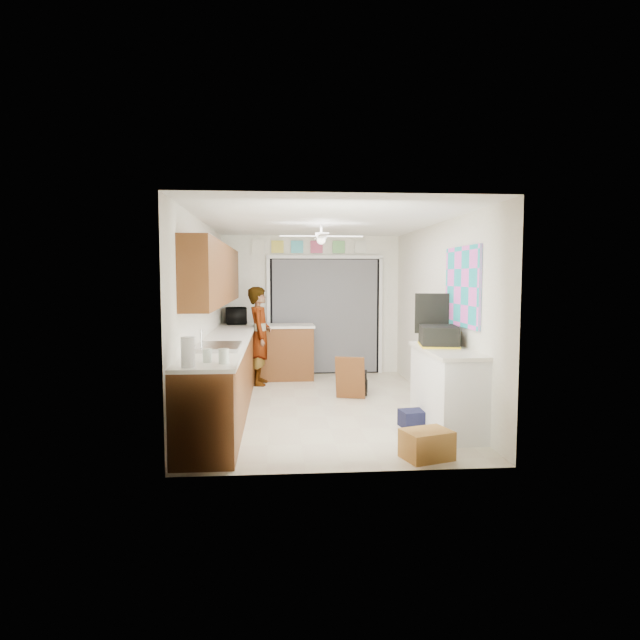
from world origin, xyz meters
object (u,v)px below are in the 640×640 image
object	(u,v)px
paper_towel_roll	(188,352)
cardboard_box	(427,444)
dog	(362,381)
microwave	(236,316)
suitcase	(438,336)
navy_crate	(414,419)
man	(260,336)

from	to	relation	value
paper_towel_roll	cardboard_box	distance (m)	2.45
dog	cardboard_box	bearing A→B (deg)	-75.19
microwave	paper_towel_roll	size ratio (longest dim) A/B	1.85
paper_towel_roll	suitcase	xyz separation A→B (m)	(2.74, 1.30, -0.02)
navy_crate	dog	xyz separation A→B (m)	(-0.34, 1.80, 0.09)
navy_crate	man	distance (m)	3.34
suitcase	cardboard_box	bearing A→B (deg)	-101.43
microwave	dog	xyz separation A→B (m)	(1.98, -1.54, -0.89)
suitcase	man	size ratio (longest dim) A/B	0.35
cardboard_box	dog	xyz separation A→B (m)	(-0.18, 2.90, 0.05)
suitcase	navy_crate	xyz separation A→B (m)	(-0.32, -0.16, -0.96)
microwave	paper_towel_roll	xyz separation A→B (m)	(-0.09, -4.48, -0.00)
man	dog	bearing A→B (deg)	-117.31
man	cardboard_box	bearing A→B (deg)	-153.68
microwave	suitcase	world-z (taller)	microwave
paper_towel_roll	cardboard_box	xyz separation A→B (m)	(2.26, 0.05, -0.94)
man	dog	size ratio (longest dim) A/B	3.28
man	microwave	bearing A→B (deg)	33.54
navy_crate	man	size ratio (longest dim) A/B	0.20
suitcase	cardboard_box	size ratio (longest dim) A/B	1.25
man	suitcase	bearing A→B (deg)	-136.93
microwave	suitcase	size ratio (longest dim) A/B	0.92
suitcase	navy_crate	distance (m)	1.03
cardboard_box	paper_towel_roll	bearing A→B (deg)	-178.73
man	dog	world-z (taller)	man
cardboard_box	dog	bearing A→B (deg)	93.59
microwave	navy_crate	xyz separation A→B (m)	(2.33, -3.34, -0.98)
paper_towel_roll	man	size ratio (longest dim) A/B	0.17
dog	man	bearing A→B (deg)	162.46
suitcase	dog	xyz separation A→B (m)	(-0.66, 1.64, -0.87)
microwave	cardboard_box	world-z (taller)	microwave
paper_towel_roll	suitcase	world-z (taller)	paper_towel_roll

